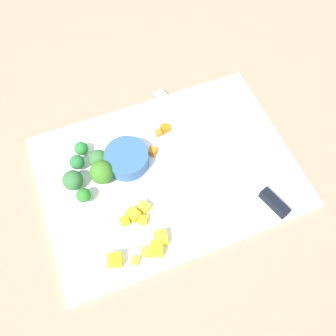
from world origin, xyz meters
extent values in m
plane|color=gray|center=(0.00, 0.00, 0.00)|extent=(4.00, 4.00, 0.00)
cube|color=white|center=(0.00, 0.00, 0.01)|extent=(0.45, 0.32, 0.01)
cylinder|color=#30568F|center=(0.06, -0.04, 0.03)|extent=(0.08, 0.08, 0.03)
cube|color=silver|center=(-0.08, -0.08, 0.01)|extent=(0.08, 0.19, 0.00)
cube|color=black|center=(-0.14, 0.13, 0.02)|extent=(0.03, 0.06, 0.02)
cube|color=orange|center=(-0.03, -0.08, 0.02)|extent=(0.01, 0.02, 0.01)
cube|color=orange|center=(0.01, -0.04, 0.02)|extent=(0.02, 0.02, 0.01)
cube|color=orange|center=(-0.01, -0.08, 0.02)|extent=(0.01, 0.01, 0.01)
cube|color=yellow|center=(0.10, 0.06, 0.02)|extent=(0.02, 0.01, 0.02)
cube|color=yellow|center=(0.07, 0.07, 0.02)|extent=(0.02, 0.02, 0.01)
cube|color=yellow|center=(0.06, 0.11, 0.02)|extent=(0.03, 0.03, 0.02)
cube|color=yellow|center=(0.09, 0.13, 0.02)|extent=(0.02, 0.02, 0.01)
cube|color=yellow|center=(0.09, 0.06, 0.02)|extent=(0.03, 0.03, 0.02)
cube|color=yellow|center=(0.11, 0.13, 0.02)|extent=(0.02, 0.02, 0.01)
cube|color=yellow|center=(0.07, 0.13, 0.02)|extent=(0.03, 0.03, 0.02)
cube|color=yellow|center=(0.07, 0.05, 0.02)|extent=(0.02, 0.02, 0.02)
cube|color=yellow|center=(0.14, 0.12, 0.02)|extent=(0.03, 0.03, 0.02)
cylinder|color=#8EBE67|center=(0.15, -0.07, 0.02)|extent=(0.01, 0.01, 0.01)
sphere|color=#246933|center=(0.15, -0.07, 0.03)|extent=(0.03, 0.03, 0.03)
cylinder|color=#98C05D|center=(0.16, -0.03, 0.02)|extent=(0.01, 0.01, 0.01)
sphere|color=#306635|center=(0.16, -0.03, 0.03)|extent=(0.04, 0.04, 0.04)
cylinder|color=#95AD5B|center=(0.11, -0.03, 0.02)|extent=(0.01, 0.01, 0.01)
sphere|color=#377221|center=(0.11, -0.03, 0.03)|extent=(0.04, 0.04, 0.04)
cylinder|color=#89B65A|center=(0.15, 0.00, 0.02)|extent=(0.01, 0.01, 0.01)
sphere|color=#297125|center=(0.15, 0.00, 0.03)|extent=(0.02, 0.02, 0.02)
cylinder|color=#82C254|center=(0.13, -0.09, 0.02)|extent=(0.01, 0.01, 0.01)
sphere|color=#25742C|center=(0.13, -0.09, 0.03)|extent=(0.02, 0.02, 0.02)
cylinder|color=#8EC269|center=(0.11, -0.06, 0.02)|extent=(0.01, 0.01, 0.01)
sphere|color=#346832|center=(0.11, -0.06, 0.03)|extent=(0.03, 0.03, 0.03)
camera|label=1|loc=(0.11, 0.27, 0.58)|focal=37.77mm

